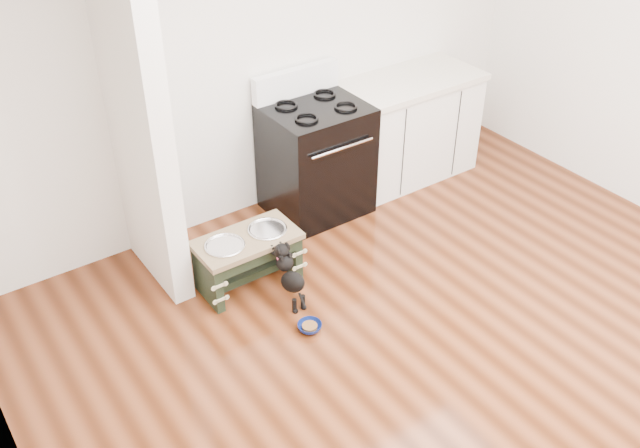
% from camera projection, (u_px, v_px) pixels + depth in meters
% --- Properties ---
extents(ground, '(5.00, 5.00, 0.00)m').
position_uv_depth(ground, '(481.00, 377.00, 4.39)').
color(ground, '#401C0B').
rests_on(ground, ground).
extents(room_shell, '(5.00, 5.00, 5.00)m').
position_uv_depth(room_shell, '(524.00, 144.00, 3.48)').
color(room_shell, silver).
rests_on(room_shell, ground).
extents(partition_wall, '(0.15, 0.80, 2.70)m').
position_uv_depth(partition_wall, '(135.00, 103.00, 4.50)').
color(partition_wall, silver).
rests_on(partition_wall, ground).
extents(oven_range, '(0.76, 0.69, 1.14)m').
position_uv_depth(oven_range, '(316.00, 158.00, 5.70)').
color(oven_range, black).
rests_on(oven_range, ground).
extents(cabinet_run, '(1.24, 0.64, 0.91)m').
position_uv_depth(cabinet_run, '(407.00, 128.00, 6.19)').
color(cabinet_run, silver).
rests_on(cabinet_run, ground).
extents(dog_feeder, '(0.73, 0.39, 0.42)m').
position_uv_depth(dog_feeder, '(248.00, 251.00, 4.99)').
color(dog_feeder, black).
rests_on(dog_feeder, ground).
extents(puppy, '(0.13, 0.37, 0.44)m').
position_uv_depth(puppy, '(290.00, 274.00, 4.84)').
color(puppy, black).
rests_on(puppy, ground).
extents(floor_bowl, '(0.21, 0.21, 0.05)m').
position_uv_depth(floor_bowl, '(310.00, 327.00, 4.73)').
color(floor_bowl, navy).
rests_on(floor_bowl, ground).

